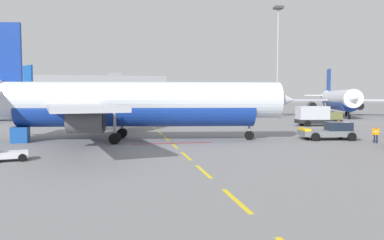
{
  "coord_description": "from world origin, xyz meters",
  "views": [
    {
      "loc": [
        12.91,
        -14.12,
        4.65
      ],
      "look_at": [
        20.37,
        23.62,
        2.21
      ],
      "focal_mm": 34.42,
      "sensor_mm": 36.0,
      "label": 1
    }
  ],
  "objects_px": {
    "fuel_service_truck": "(317,116)",
    "uld_cargo_container": "(20,135)",
    "apron_light_mast_far": "(278,49)",
    "ground_crew_worker": "(376,134)",
    "pushback_tug": "(331,131)",
    "airliner_far_center": "(5,103)",
    "airliner_mid_left": "(338,100)",
    "airliner_foreground": "(132,103)"
  },
  "relations": [
    {
      "from": "airliner_foreground",
      "to": "ground_crew_worker",
      "type": "relative_size",
      "value": 20.53
    },
    {
      "from": "uld_cargo_container",
      "to": "apron_light_mast_far",
      "type": "distance_m",
      "value": 56.39
    },
    {
      "from": "uld_cargo_container",
      "to": "apron_light_mast_far",
      "type": "xyz_separation_m",
      "value": [
        42.97,
        33.73,
        13.96
      ]
    },
    {
      "from": "pushback_tug",
      "to": "ground_crew_worker",
      "type": "height_order",
      "value": "pushback_tug"
    },
    {
      "from": "fuel_service_truck",
      "to": "airliner_mid_left",
      "type": "bearing_deg",
      "value": 51.89
    },
    {
      "from": "airliner_mid_left",
      "to": "uld_cargo_container",
      "type": "xyz_separation_m",
      "value": [
        -61.2,
        -39.72,
        -3.14
      ]
    },
    {
      "from": "airliner_foreground",
      "to": "airliner_mid_left",
      "type": "bearing_deg",
      "value": 38.94
    },
    {
      "from": "fuel_service_truck",
      "to": "uld_cargo_container",
      "type": "xyz_separation_m",
      "value": [
        -40.82,
        -13.73,
        -0.85
      ]
    },
    {
      "from": "fuel_service_truck",
      "to": "apron_light_mast_far",
      "type": "height_order",
      "value": "apron_light_mast_far"
    },
    {
      "from": "airliner_mid_left",
      "to": "ground_crew_worker",
      "type": "relative_size",
      "value": 19.88
    },
    {
      "from": "airliner_foreground",
      "to": "ground_crew_worker",
      "type": "height_order",
      "value": "airliner_foreground"
    },
    {
      "from": "airliner_foreground",
      "to": "airliner_mid_left",
      "type": "height_order",
      "value": "airliner_foreground"
    },
    {
      "from": "airliner_foreground",
      "to": "apron_light_mast_far",
      "type": "relative_size",
      "value": 1.48
    },
    {
      "from": "airliner_foreground",
      "to": "airliner_mid_left",
      "type": "distance_m",
      "value": 64.27
    },
    {
      "from": "airliner_foreground",
      "to": "uld_cargo_container",
      "type": "xyz_separation_m",
      "value": [
        -11.2,
        0.68,
        -3.15
      ]
    },
    {
      "from": "pushback_tug",
      "to": "ground_crew_worker",
      "type": "bearing_deg",
      "value": -54.89
    },
    {
      "from": "airliner_mid_left",
      "to": "fuel_service_truck",
      "type": "height_order",
      "value": "airliner_mid_left"
    },
    {
      "from": "airliner_foreground",
      "to": "pushback_tug",
      "type": "xyz_separation_m",
      "value": [
        21.21,
        -3.02,
        -3.05
      ]
    },
    {
      "from": "airliner_far_center",
      "to": "apron_light_mast_far",
      "type": "xyz_separation_m",
      "value": [
        55.68,
        -6.79,
        11.43
      ]
    },
    {
      "from": "airliner_far_center",
      "to": "ground_crew_worker",
      "type": "bearing_deg",
      "value": -45.13
    },
    {
      "from": "ground_crew_worker",
      "to": "airliner_far_center",
      "type": "bearing_deg",
      "value": 134.87
    },
    {
      "from": "uld_cargo_container",
      "to": "airliner_foreground",
      "type": "bearing_deg",
      "value": -3.45
    },
    {
      "from": "airliner_mid_left",
      "to": "ground_crew_worker",
      "type": "xyz_separation_m",
      "value": [
        -26.14,
        -47.18,
        -2.97
      ]
    },
    {
      "from": "ground_crew_worker",
      "to": "pushback_tug",
      "type": "bearing_deg",
      "value": 125.11
    },
    {
      "from": "uld_cargo_container",
      "to": "apron_light_mast_far",
      "type": "bearing_deg",
      "value": 38.13
    },
    {
      "from": "airliner_mid_left",
      "to": "fuel_service_truck",
      "type": "relative_size",
      "value": 4.66
    },
    {
      "from": "uld_cargo_container",
      "to": "ground_crew_worker",
      "type": "bearing_deg",
      "value": -12.02
    },
    {
      "from": "ground_crew_worker",
      "to": "fuel_service_truck",
      "type": "bearing_deg",
      "value": 74.79
    },
    {
      "from": "fuel_service_truck",
      "to": "apron_light_mast_far",
      "type": "relative_size",
      "value": 0.31
    },
    {
      "from": "airliner_far_center",
      "to": "fuel_service_truck",
      "type": "relative_size",
      "value": 3.72
    },
    {
      "from": "airliner_foreground",
      "to": "airliner_far_center",
      "type": "bearing_deg",
      "value": 120.13
    },
    {
      "from": "airliner_foreground",
      "to": "pushback_tug",
      "type": "bearing_deg",
      "value": -8.12
    },
    {
      "from": "airliner_far_center",
      "to": "apron_light_mast_far",
      "type": "height_order",
      "value": "apron_light_mast_far"
    },
    {
      "from": "fuel_service_truck",
      "to": "ground_crew_worker",
      "type": "xyz_separation_m",
      "value": [
        -5.76,
        -21.2,
        -0.68
      ]
    },
    {
      "from": "fuel_service_truck",
      "to": "apron_light_mast_far",
      "type": "xyz_separation_m",
      "value": [
        2.16,
        20.0,
        13.12
      ]
    },
    {
      "from": "apron_light_mast_far",
      "to": "airliner_far_center",
      "type": "bearing_deg",
      "value": 173.05
    },
    {
      "from": "airliner_far_center",
      "to": "apron_light_mast_far",
      "type": "bearing_deg",
      "value": -6.95
    },
    {
      "from": "airliner_mid_left",
      "to": "apron_light_mast_far",
      "type": "bearing_deg",
      "value": -161.83
    },
    {
      "from": "airliner_mid_left",
      "to": "airliner_foreground",
      "type": "bearing_deg",
      "value": -141.06
    },
    {
      "from": "ground_crew_worker",
      "to": "uld_cargo_container",
      "type": "bearing_deg",
      "value": 167.98
    },
    {
      "from": "pushback_tug",
      "to": "apron_light_mast_far",
      "type": "height_order",
      "value": "apron_light_mast_far"
    },
    {
      "from": "airliner_mid_left",
      "to": "uld_cargo_container",
      "type": "bearing_deg",
      "value": -147.02
    }
  ]
}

